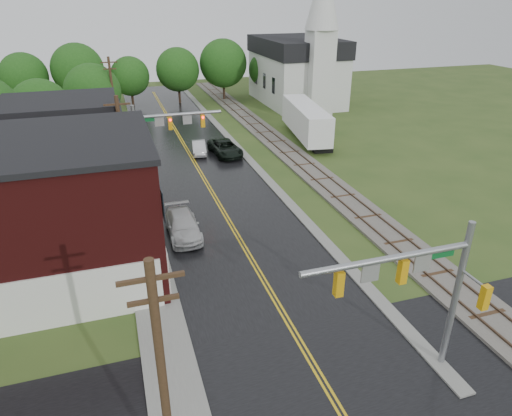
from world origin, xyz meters
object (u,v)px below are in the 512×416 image
suv_dark (225,148)px  utility_pole_c (113,96)px  tree_left_e (94,93)px  traffic_signal_near (417,279)px  pickup_white (183,225)px  brick_building (26,214)px  utility_pole_a (163,382)px  traffic_signal_far (162,130)px  tree_left_c (43,110)px  utility_pole_b (124,156)px  church (300,64)px  sedan_silver (199,148)px  semi_trailer (306,120)px

suv_dark → utility_pole_c: bearing=129.8°
tree_left_e → suv_dark: tree_left_e is taller
traffic_signal_near → pickup_white: (-7.02, 15.66, -4.22)m
brick_building → utility_pole_a: (5.68, -15.00, 0.57)m
traffic_signal_far → tree_left_c: 16.56m
utility_pole_b → suv_dark: utility_pole_b is taller
brick_building → utility_pole_a: size_ratio=1.59×
traffic_signal_far → suv_dark: traffic_signal_far is taller
traffic_signal_near → tree_left_c: tree_left_c is taller
church → traffic_signal_far: (-23.47, -26.74, -0.86)m
church → sedan_silver: church is taller
brick_building → church: 50.58m
tree_left_c → church: bearing=22.2°
traffic_signal_far → utility_pole_b: bearing=-123.7°
traffic_signal_far → utility_pole_c: 17.33m
traffic_signal_far → sedan_silver: 10.04m
brick_building → utility_pole_a: 16.05m
utility_pole_a → tree_left_c: bearing=100.0°
brick_building → sedan_silver: brick_building is taller
utility_pole_c → tree_left_c: 8.16m
brick_building → sedan_silver: bearing=55.9°
church → suv_dark: (-16.50, -20.12, -5.08)m
church → utility_pole_b: 41.55m
traffic_signal_far → utility_pole_a: size_ratio=0.82×
pickup_white → tree_left_e: bearing=100.7°
pickup_white → sedan_silver: bearing=75.3°
utility_pole_c → sedan_silver: bearing=-49.5°
utility_pole_a → tree_left_c: utility_pole_a is taller
semi_trailer → utility_pole_c: bearing=159.0°
brick_building → utility_pole_c: (5.68, 29.00, 0.57)m
tree_left_c → traffic_signal_far: bearing=-51.2°
brick_building → tree_left_c: brick_building is taller
suv_dark → semi_trailer: (10.09, 2.55, 1.57)m
church → utility_pole_a: size_ratio=2.22×
utility_pole_b → semi_trailer: size_ratio=0.70×
church → tree_left_c: (-33.85, -13.84, -1.32)m
suv_dark → sedan_silver: suv_dark is taller
utility_pole_a → suv_dark: bearing=73.0°
utility_pole_c → pickup_white: size_ratio=1.74×
semi_trailer → tree_left_c: bearing=172.3°
church → suv_dark: 26.51m
church → traffic_signal_near: 54.32m
utility_pole_c → sedan_silver: utility_pole_c is taller
traffic_signal_far → semi_trailer: traffic_signal_far is taller
utility_pole_b → traffic_signal_far: bearing=56.3°
sedan_silver → brick_building: bearing=-116.4°
brick_building → traffic_signal_far: size_ratio=1.95×
utility_pole_c → pickup_white: bearing=-83.0°
traffic_signal_near → tree_left_c: (-17.32, 37.90, -0.46)m
tree_left_c → pickup_white: tree_left_c is taller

